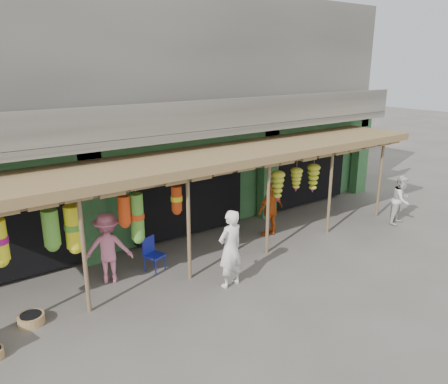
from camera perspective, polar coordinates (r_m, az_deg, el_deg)
ground at (r=11.80m, az=1.26°, el=-8.77°), size 80.00×80.00×0.00m
building at (r=14.91m, az=-10.32°, el=9.85°), size 16.40×6.80×7.00m
awning at (r=11.48m, az=-1.74°, el=4.06°), size 14.00×2.70×2.79m
blue_chair at (r=11.18m, az=-9.38°, el=-7.76°), size 0.54×0.55×0.88m
basket_mid at (r=9.92m, az=-23.87°, el=-14.98°), size 0.60×0.60×0.20m
person_front at (r=10.13m, az=0.83°, el=-7.42°), size 0.72×0.52×1.87m
person_right at (r=15.15m, az=22.16°, el=-0.96°), size 0.88×0.74×1.61m
person_vendor at (r=13.17m, az=6.10°, el=-2.27°), size 0.98×0.46×1.64m
person_shopper at (r=10.71m, az=-14.88°, el=-7.04°), size 1.29×1.10×1.73m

